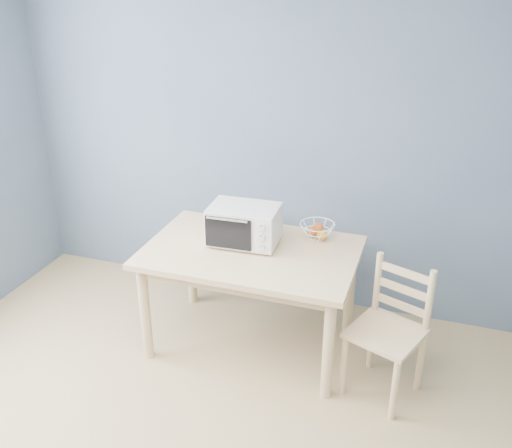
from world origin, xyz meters
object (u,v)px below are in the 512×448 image
(toaster_oven, at_px, (241,224))
(fruit_basket, at_px, (318,230))
(dining_table, at_px, (251,263))
(dining_chair, at_px, (389,332))

(toaster_oven, height_order, fruit_basket, toaster_oven)
(dining_table, bearing_deg, fruit_basket, 38.89)
(dining_chair, bearing_deg, fruit_basket, 161.06)
(dining_table, distance_m, fruit_basket, 0.51)
(fruit_basket, height_order, dining_chair, fruit_basket)
(toaster_oven, xyz_separation_m, dining_chair, (1.04, -0.25, -0.47))
(toaster_oven, distance_m, fruit_basket, 0.53)
(fruit_basket, relative_size, dining_chair, 0.35)
(dining_table, height_order, dining_chair, dining_chair)
(fruit_basket, distance_m, dining_chair, 0.84)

